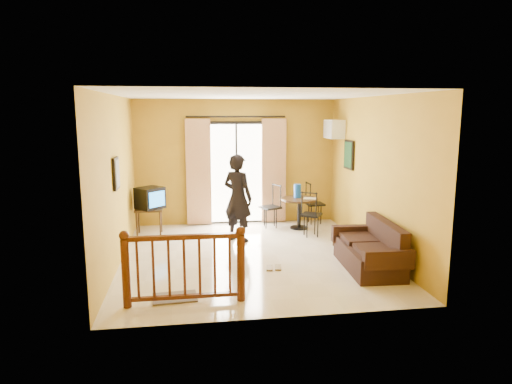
{
  "coord_description": "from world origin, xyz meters",
  "views": [
    {
      "loc": [
        -1.05,
        -7.71,
        2.53
      ],
      "look_at": [
        0.12,
        0.2,
        1.12
      ],
      "focal_mm": 32.0,
      "sensor_mm": 36.0,
      "label": 1
    }
  ],
  "objects": [
    {
      "name": "coffee_table",
      "position": [
        1.85,
        -0.02,
        0.27
      ],
      "size": [
        0.5,
        0.89,
        0.4
      ],
      "color": "black",
      "rests_on": "ground"
    },
    {
      "name": "balcony_door",
      "position": [
        0.0,
        2.43,
        1.19
      ],
      "size": [
        2.25,
        0.14,
        2.46
      ],
      "color": "black",
      "rests_on": "ground"
    },
    {
      "name": "air_conditioner",
      "position": [
        2.09,
        1.95,
        2.15
      ],
      "size": [
        0.31,
        0.6,
        0.4
      ],
      "color": "white",
      "rests_on": "room_shell"
    },
    {
      "name": "dining_table",
      "position": [
        1.3,
        1.77,
        0.53
      ],
      "size": [
        0.8,
        0.8,
        0.67
      ],
      "color": "black",
      "rests_on": "ground"
    },
    {
      "name": "dining_chairs",
      "position": [
        1.28,
        1.75,
        0.0
      ],
      "size": [
        1.55,
        1.55,
        0.95
      ],
      "color": "black",
      "rests_on": "ground"
    },
    {
      "name": "sandals",
      "position": [
        0.27,
        -0.72,
        0.01
      ],
      "size": [
        0.28,
        0.26,
        0.03
      ],
      "color": "brown",
      "rests_on": "ground"
    },
    {
      "name": "television",
      "position": [
        -1.87,
        1.7,
        0.78
      ],
      "size": [
        0.66,
        0.66,
        0.44
      ],
      "rotation": [
        0.0,
        0.0,
        0.76
      ],
      "color": "black",
      "rests_on": "tv_table"
    },
    {
      "name": "sofa",
      "position": [
        1.85,
        -0.94,
        0.29
      ],
      "size": [
        0.83,
        1.66,
        0.78
      ],
      "rotation": [
        0.0,
        0.0,
        -0.05
      ],
      "color": "black",
      "rests_on": "ground"
    },
    {
      "name": "ground",
      "position": [
        0.0,
        0.0,
        0.0
      ],
      "size": [
        5.0,
        5.0,
        0.0
      ],
      "primitive_type": "plane",
      "color": "beige",
      "rests_on": "ground"
    },
    {
      "name": "bowl",
      "position": [
        1.85,
        -0.01,
        0.42
      ],
      "size": [
        0.19,
        0.19,
        0.05
      ],
      "primitive_type": "imported",
      "rotation": [
        0.0,
        0.0,
        -0.11
      ],
      "color": "brown",
      "rests_on": "coffee_table"
    },
    {
      "name": "picture_left",
      "position": [
        -2.22,
        -0.2,
        1.55
      ],
      "size": [
        0.05,
        0.42,
        0.52
      ],
      "color": "black",
      "rests_on": "room_shell"
    },
    {
      "name": "standing_person",
      "position": [
        -0.13,
        1.01,
        0.86
      ],
      "size": [
        0.75,
        0.72,
        1.72
      ],
      "primitive_type": "imported",
      "rotation": [
        0.0,
        0.0,
        2.44
      ],
      "color": "black",
      "rests_on": "ground"
    },
    {
      "name": "stair_balustrade",
      "position": [
        -1.15,
        -1.9,
        0.56
      ],
      "size": [
        1.63,
        0.13,
        1.04
      ],
      "color": "#471E0F",
      "rests_on": "ground"
    },
    {
      "name": "tv_table",
      "position": [
        -1.9,
        1.71,
        0.48
      ],
      "size": [
        0.56,
        0.47,
        0.56
      ],
      "color": "black",
      "rests_on": "ground"
    },
    {
      "name": "serving_tray",
      "position": [
        1.52,
        1.67,
        0.68
      ],
      "size": [
        0.32,
        0.26,
        0.02
      ],
      "primitive_type": "cube",
      "rotation": [
        0.0,
        0.0,
        -0.32
      ],
      "color": "#F2E7CE",
      "rests_on": "dining_table"
    },
    {
      "name": "water_jug",
      "position": [
        1.28,
        1.86,
        0.82
      ],
      "size": [
        0.16,
        0.16,
        0.3
      ],
      "primitive_type": "cylinder",
      "color": "blue",
      "rests_on": "dining_table"
    },
    {
      "name": "room_shell",
      "position": [
        0.0,
        0.0,
        1.7
      ],
      "size": [
        5.0,
        5.0,
        5.0
      ],
      "color": "white",
      "rests_on": "ground"
    },
    {
      "name": "botanical_print",
      "position": [
        2.22,
        1.3,
        1.65
      ],
      "size": [
        0.05,
        0.5,
        0.6
      ],
      "color": "black",
      "rests_on": "room_shell"
    },
    {
      "name": "doormat",
      "position": [
        -1.29,
        -1.7,
        0.01
      ],
      "size": [
        0.63,
        0.45,
        0.02
      ],
      "primitive_type": "cube",
      "rotation": [
        0.0,
        0.0,
        0.08
      ],
      "color": "#61554E",
      "rests_on": "ground"
    }
  ]
}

